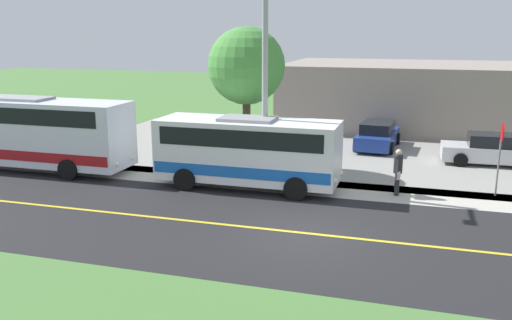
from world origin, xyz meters
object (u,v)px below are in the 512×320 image
at_px(stop_sign, 501,146).
at_px(pedestrian_with_bags, 398,170).
at_px(pedestrian_waiting, 328,169).
at_px(parked_car_near, 378,136).
at_px(parked_car_far, 491,150).
at_px(street_light_pole, 264,77).
at_px(tree_curbside, 246,66).
at_px(transit_bus_rear, 19,129).
at_px(commercial_building, 428,96).
at_px(shuttle_bus_front, 248,149).

bearing_deg(stop_sign, pedestrian_with_bags, -75.13).
xyz_separation_m(pedestrian_waiting, parked_car_near, (-8.61, 1.25, -0.16)).
bearing_deg(parked_car_far, street_light_pole, -54.41).
xyz_separation_m(pedestrian_with_bags, stop_sign, (-0.98, 3.68, 0.98)).
bearing_deg(pedestrian_with_bags, parked_car_near, -170.31).
relative_size(pedestrian_waiting, tree_curbside, 0.25).
xyz_separation_m(transit_bus_rear, commercial_building, (-16.92, 17.90, 0.23)).
relative_size(stop_sign, street_light_pole, 0.36).
bearing_deg(shuttle_bus_front, parked_car_far, 125.52).
xyz_separation_m(pedestrian_waiting, parked_car_far, (-6.48, 6.72, -0.16)).
xyz_separation_m(street_light_pole, parked_car_near, (-8.79, 3.85, -3.74)).
distance_m(shuttle_bus_front, tree_curbside, 4.34).
height_order(pedestrian_with_bags, parked_car_near, pedestrian_with_bags).
height_order(transit_bus_rear, parked_car_far, transit_bus_rear).
relative_size(shuttle_bus_front, transit_bus_rear, 0.68).
height_order(pedestrian_with_bags, stop_sign, stop_sign).
xyz_separation_m(shuttle_bus_front, stop_sign, (-1.60, 9.55, 0.38)).
bearing_deg(pedestrian_waiting, street_light_pole, -85.89).
xyz_separation_m(shuttle_bus_front, pedestrian_with_bags, (-0.62, 5.86, -0.60)).
bearing_deg(parked_car_near, commercial_building, 161.85).
height_order(transit_bus_rear, tree_curbside, tree_curbside).
relative_size(tree_curbside, commercial_building, 0.35).
bearing_deg(tree_curbside, transit_bus_rear, -73.70).
bearing_deg(parked_car_near, tree_curbside, -40.65).
distance_m(pedestrian_with_bags, parked_car_near, 8.68).
xyz_separation_m(shuttle_bus_front, parked_car_near, (-9.17, 4.40, -0.89)).
distance_m(shuttle_bus_front, parked_car_near, 10.21).
xyz_separation_m(pedestrian_waiting, street_light_pole, (0.19, -2.59, 3.59)).
distance_m(pedestrian_with_bags, stop_sign, 3.93).
distance_m(pedestrian_with_bags, tree_curbside, 8.10).
height_order(stop_sign, commercial_building, commercial_building).
bearing_deg(pedestrian_waiting, parked_car_near, 171.71).
height_order(street_light_pole, tree_curbside, street_light_pole).
bearing_deg(shuttle_bus_front, tree_curbside, -161.35).
bearing_deg(pedestrian_waiting, stop_sign, 99.20).
bearing_deg(stop_sign, parked_car_far, 176.55).
distance_m(stop_sign, tree_curbside, 10.94).
bearing_deg(transit_bus_rear, commercial_building, 133.39).
xyz_separation_m(shuttle_bus_front, transit_bus_rear, (0.02, -10.96, 0.23)).
bearing_deg(parked_car_far, pedestrian_waiting, -46.05).
xyz_separation_m(stop_sign, parked_car_near, (-7.57, -5.14, -1.28)).
bearing_deg(pedestrian_waiting, parked_car_far, 133.95).
distance_m(pedestrian_waiting, parked_car_near, 8.70).
relative_size(transit_bus_rear, street_light_pole, 1.35).
height_order(transit_bus_rear, stop_sign, transit_bus_rear).
bearing_deg(commercial_building, shuttle_bus_front, -22.32).
xyz_separation_m(shuttle_bus_front, pedestrian_waiting, (-0.57, 3.15, -0.74)).
bearing_deg(pedestrian_with_bags, shuttle_bus_front, -83.92).
relative_size(shuttle_bus_front, pedestrian_waiting, 4.67).
distance_m(transit_bus_rear, stop_sign, 20.57).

